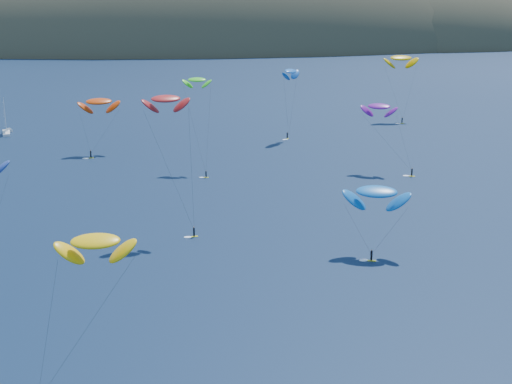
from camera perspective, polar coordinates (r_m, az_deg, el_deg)
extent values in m
ellipsoid|color=#3D3526|center=(605.49, -4.01, 10.75)|extent=(600.00, 300.00, 210.00)
ellipsoid|color=#3D3526|center=(644.61, -18.81, 10.76)|extent=(340.00, 240.00, 120.00)
ellipsoid|color=#3D3526|center=(617.49, 11.38, 10.89)|extent=(320.00, 220.00, 156.00)
ellipsoid|color=#3D3526|center=(701.12, 19.81, 11.22)|extent=(240.00, 180.00, 84.00)
cube|color=silver|center=(235.34, -19.34, 4.46)|extent=(3.70, 8.26, 0.96)
cylinder|color=silver|center=(234.87, -19.44, 5.82)|extent=(0.15, 0.15, 11.19)
cube|color=#FCF21C|center=(196.34, -13.06, 2.66)|extent=(1.70, 0.67, 0.09)
cylinder|color=black|center=(196.11, -13.08, 2.96)|extent=(0.39, 0.39, 1.76)
sphere|color=#8C6047|center=(195.88, -13.10, 3.25)|extent=(0.30, 0.30, 0.30)
ellipsoid|color=red|center=(201.11, -12.46, 7.09)|extent=(11.32, 6.29, 6.02)
ellipsoid|color=yellow|center=(84.48, -12.73, -3.85)|extent=(8.88, 4.26, 4.91)
cube|color=#FCF21C|center=(172.27, -4.01, 1.17)|extent=(1.35, 0.59, 0.07)
cylinder|color=black|center=(172.06, -4.02, 1.43)|extent=(0.31, 0.31, 1.39)
sphere|color=#8C6047|center=(171.86, -4.03, 1.69)|extent=(0.23, 0.23, 0.23)
ellipsoid|color=#3FE920|center=(179.61, -4.75, 8.95)|extent=(7.29, 4.28, 3.83)
cube|color=#FCF21C|center=(215.80, 2.51, 4.27)|extent=(1.34, 1.52, 0.09)
cylinder|color=black|center=(215.60, 2.52, 4.53)|extent=(0.37, 0.37, 1.69)
sphere|color=#8C6047|center=(215.40, 2.52, 4.79)|extent=(0.28, 0.28, 0.28)
ellipsoid|color=#1656B0|center=(214.77, 2.79, 9.64)|extent=(8.24, 8.97, 4.66)
cube|color=#FCF21C|center=(121.98, 9.20, -5.45)|extent=(1.58, 0.87, 0.08)
cylinder|color=black|center=(121.63, 9.22, -5.03)|extent=(0.36, 0.36, 1.62)
sphere|color=#8C6047|center=(121.30, 9.24, -4.62)|extent=(0.27, 0.27, 0.27)
ellipsoid|color=#1161B4|center=(123.30, 9.63, 0.03)|extent=(11.87, 8.03, 6.06)
cube|color=#FCF21C|center=(177.02, 12.34, 1.24)|extent=(1.61, 1.14, 0.09)
cylinder|color=black|center=(176.77, 12.36, 1.55)|extent=(0.37, 0.37, 1.68)
sphere|color=#8C6047|center=(176.53, 12.38, 1.86)|extent=(0.28, 0.28, 0.28)
ellipsoid|color=#72118C|center=(179.53, 9.82, 6.77)|extent=(9.50, 7.57, 4.81)
cube|color=#FCF21C|center=(132.16, -4.98, -3.57)|extent=(1.49, 0.60, 0.08)
cylinder|color=black|center=(131.85, -4.99, -3.20)|extent=(0.34, 0.34, 1.54)
sphere|color=#8C6047|center=(131.56, -4.99, -2.83)|extent=(0.26, 0.26, 0.26)
ellipsoid|color=#AF1B1B|center=(130.77, -7.23, 7.42)|extent=(8.65, 4.86, 4.59)
cube|color=#FCF21C|center=(244.98, 11.59, 5.40)|extent=(1.63, 0.53, 0.09)
cylinder|color=black|center=(244.80, 11.60, 5.63)|extent=(0.38, 0.38, 1.73)
sphere|color=#8C6047|center=(244.62, 11.62, 5.86)|extent=(0.29, 0.29, 0.29)
ellipsoid|color=#DFA400|center=(251.55, 11.53, 10.47)|extent=(11.82, 5.84, 6.49)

